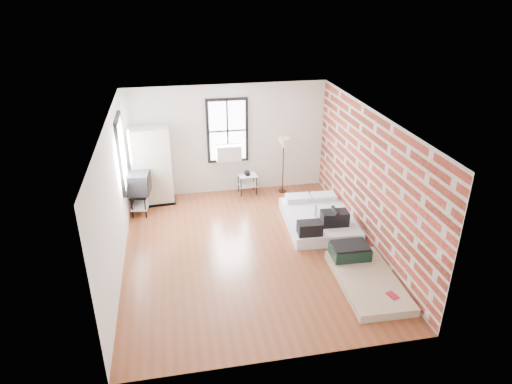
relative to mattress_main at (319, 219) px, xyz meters
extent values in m
plane|color=brown|center=(-1.74, -0.74, -0.17)|extent=(6.00, 6.00, 0.00)
cube|color=silver|center=(-1.74, 2.26, 1.23)|extent=(5.00, 0.01, 2.80)
cube|color=silver|center=(-1.74, -3.74, 1.23)|extent=(5.00, 0.01, 2.80)
cube|color=silver|center=(-4.24, -0.74, 1.23)|extent=(0.01, 6.00, 2.80)
cube|color=maroon|center=(0.76, -0.74, 1.23)|extent=(0.02, 6.00, 2.80)
cube|color=white|center=(-1.74, -0.74, 2.63)|extent=(5.00, 6.00, 0.01)
cube|color=white|center=(-1.74, 2.21, 1.48)|extent=(0.90, 0.02, 1.50)
cube|color=black|center=(-2.23, 2.23, 1.48)|extent=(0.07, 0.08, 1.64)
cube|color=black|center=(-1.26, 2.23, 1.48)|extent=(0.07, 0.08, 1.64)
cube|color=black|center=(-1.74, 2.23, 2.26)|extent=(0.90, 0.08, 0.07)
cube|color=black|center=(-1.74, 2.23, 0.69)|extent=(0.90, 0.08, 0.07)
cube|color=black|center=(-1.74, 2.20, 1.48)|extent=(0.04, 0.02, 1.50)
cube|color=black|center=(-1.74, 2.20, 1.48)|extent=(0.90, 0.02, 0.04)
cube|color=white|center=(-1.74, 2.09, 0.95)|extent=(0.62, 0.30, 0.40)
cube|color=white|center=(-4.19, 1.06, 1.48)|extent=(0.02, 0.90, 1.50)
cube|color=black|center=(-4.21, 0.58, 1.48)|extent=(0.08, 0.07, 1.64)
cube|color=black|center=(-4.21, 1.55, 1.48)|extent=(0.08, 0.07, 1.64)
cube|color=black|center=(-4.21, 1.06, 2.26)|extent=(0.08, 0.90, 0.07)
cube|color=black|center=(-4.21, 1.06, 0.69)|extent=(0.08, 0.90, 0.07)
cube|color=black|center=(-4.18, 1.06, 1.48)|extent=(0.02, 0.04, 1.50)
cube|color=black|center=(-4.18, 1.06, 1.48)|extent=(0.02, 0.90, 0.04)
cube|color=white|center=(0.01, 0.02, -0.04)|extent=(1.56, 2.05, 0.26)
cube|color=white|center=(-0.27, 0.82, 0.15)|extent=(0.59, 0.39, 0.13)
cube|color=white|center=(0.36, 0.79, 0.15)|extent=(0.59, 0.39, 0.13)
cube|color=black|center=(0.19, -0.46, 0.24)|extent=(0.59, 0.36, 0.31)
cylinder|color=black|center=(0.19, -0.46, 0.42)|extent=(0.10, 0.37, 0.08)
cube|color=black|center=(-0.45, -0.74, 0.22)|extent=(0.52, 0.34, 0.27)
cylinder|color=#BFDCF6|center=(-0.10, -0.02, 0.20)|extent=(0.07, 0.07, 0.23)
cylinder|color=#1831A8|center=(-0.10, -0.02, 0.33)|extent=(0.04, 0.04, 0.03)
cube|color=tan|center=(0.21, -2.27, -0.10)|extent=(1.09, 1.99, 0.16)
cube|color=black|center=(0.12, -1.55, 0.09)|extent=(0.74, 0.54, 0.23)
cube|color=black|center=(0.12, -1.55, 0.23)|extent=(0.70, 0.49, 0.04)
cube|color=#AD1B2C|center=(0.40, -2.85, -0.01)|extent=(0.19, 0.24, 0.03)
cube|color=black|center=(-3.65, 1.91, -0.14)|extent=(1.01, 0.62, 0.06)
cube|color=beige|center=(-3.65, 1.91, 0.82)|extent=(0.96, 0.57, 1.87)
cylinder|color=black|center=(-1.49, 1.81, 0.08)|extent=(0.02, 0.02, 0.51)
cylinder|color=black|center=(-1.08, 1.84, 0.08)|extent=(0.02, 0.02, 0.51)
cylinder|color=black|center=(-1.51, 2.12, 0.08)|extent=(0.02, 0.02, 0.51)
cylinder|color=black|center=(-1.10, 2.15, 0.08)|extent=(0.02, 0.02, 0.51)
cube|color=silver|center=(-1.29, 1.98, 0.33)|extent=(0.49, 0.40, 0.02)
cube|color=silver|center=(-1.29, 1.98, 0.06)|extent=(0.47, 0.38, 0.02)
cube|color=black|center=(-1.29, 1.98, 0.39)|extent=(0.12, 0.17, 0.09)
cylinder|color=black|center=(-0.37, 1.91, -0.16)|extent=(0.21, 0.21, 0.03)
cylinder|color=black|center=(-0.37, 1.91, 0.49)|extent=(0.03, 0.03, 1.28)
cone|color=#D3AD87|center=(-0.37, 1.91, 1.16)|extent=(0.32, 0.32, 0.28)
cylinder|color=black|center=(-4.15, 1.16, 0.08)|extent=(0.03, 0.03, 0.50)
cylinder|color=black|center=(-3.85, 1.12, 0.08)|extent=(0.03, 0.03, 0.50)
cylinder|color=black|center=(-4.08, 1.75, 0.08)|extent=(0.03, 0.03, 0.50)
cylinder|color=black|center=(-3.78, 1.72, 0.08)|extent=(0.03, 0.03, 0.50)
cube|color=black|center=(-3.96, 1.44, 0.32)|extent=(0.48, 0.76, 0.03)
cube|color=silver|center=(-3.96, 1.44, 0.03)|extent=(0.46, 0.74, 0.02)
cube|color=black|center=(-3.96, 1.44, 0.59)|extent=(0.57, 0.64, 0.50)
cube|color=black|center=(-3.72, 1.41, 0.59)|extent=(0.08, 0.48, 0.40)
camera|label=1|loc=(-3.09, -8.60, 4.96)|focal=32.00mm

